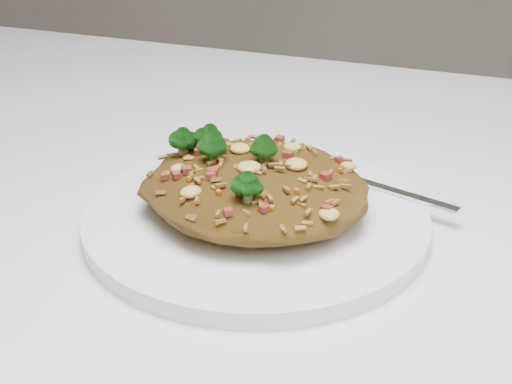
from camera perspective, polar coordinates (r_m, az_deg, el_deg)
dining_table at (r=0.68m, az=-7.72°, el=-5.75°), size 1.20×0.80×0.75m
plate at (r=0.55m, az=0.00°, el=-2.03°), size 0.27×0.27×0.01m
fried_rice at (r=0.54m, az=-0.10°, el=1.13°), size 0.17×0.16×0.06m
fork at (r=0.59m, az=9.41°, el=0.54°), size 0.16×0.06×0.00m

